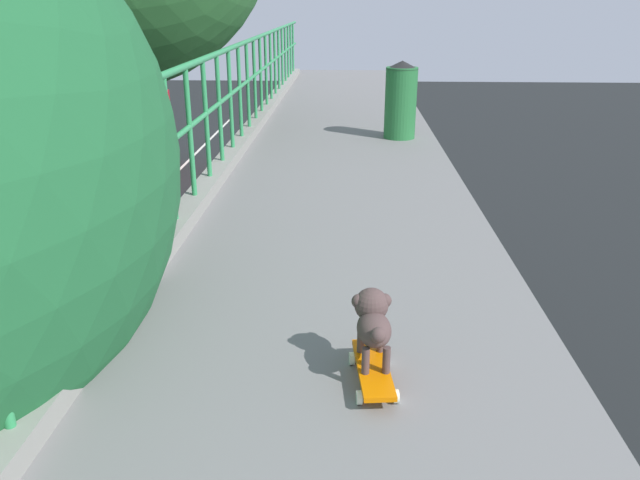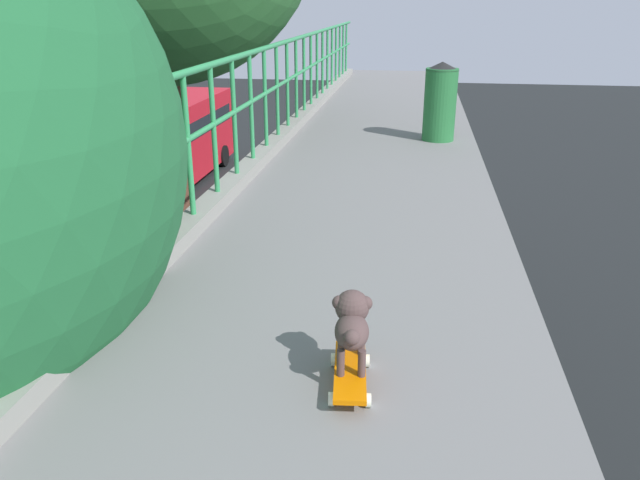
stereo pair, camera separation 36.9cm
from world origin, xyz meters
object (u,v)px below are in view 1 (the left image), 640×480
(small_dog, at_px, (373,319))
(litter_bin, at_px, (401,99))
(city_bus, at_px, (103,146))
(toy_skateboard, at_px, (373,370))

(small_dog, distance_m, litter_bin, 5.48)
(city_bus, height_order, small_dog, small_dog)
(toy_skateboard, relative_size, small_dog, 1.32)
(city_bus, xyz_separation_m, litter_bin, (10.12, -15.08, 4.10))
(toy_skateboard, height_order, litter_bin, litter_bin)
(city_bus, distance_m, small_dog, 22.98)
(city_bus, distance_m, toy_skateboard, 23.02)
(city_bus, height_order, toy_skateboard, toy_skateboard)
(city_bus, xyz_separation_m, small_dog, (9.58, -20.52, 3.89))
(small_dog, bearing_deg, toy_skateboard, -86.98)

